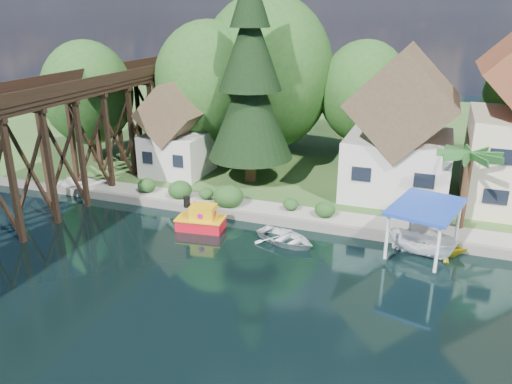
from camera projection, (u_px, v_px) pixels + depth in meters
The scene contains 15 objects.
ground at pixel (232, 282), 26.99m from camera, with size 140.00×140.00×0.00m, color black.
bank at pixel (346, 135), 56.85m from camera, with size 140.00×52.00×0.50m, color #2C4D1F.
seawall at pixel (335, 229), 32.64m from camera, with size 60.00×0.40×0.62m, color slate.
promenade at pixel (369, 223), 33.07m from camera, with size 50.00×2.60×0.06m, color gray.
trestle_bridge at pixel (48, 138), 34.83m from camera, with size 4.12×44.18×9.30m.
house_left at pixel (400, 134), 37.05m from camera, with size 7.64×8.64×11.02m.
shed at pixel (177, 135), 41.96m from camera, with size 5.09×5.40×7.85m.
bg_trees at pixel (336, 90), 42.85m from camera, with size 49.90×13.30×10.57m.
shrubs at pixel (222, 194), 36.19m from camera, with size 15.76×2.47×1.70m.
conifer at pixel (250, 82), 38.40m from camera, with size 6.77×6.77×16.67m.
palm_tree at pixel (470, 158), 30.72m from camera, with size 5.01×5.01×5.44m.
tugboat at pixel (201, 220), 33.14m from camera, with size 3.33×2.09×2.29m.
boat_white_a at pixel (286, 237), 31.30m from camera, with size 2.90×4.06×0.84m, color silver.
boat_canopy at pixel (423, 234), 29.40m from camera, with size 4.60×5.73×3.24m.
boat_yellow at pixel (445, 245), 29.72m from camera, with size 2.16×2.51×1.32m, color gold.
Camera 1 is at (9.34, -21.73, 13.94)m, focal length 35.00 mm.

